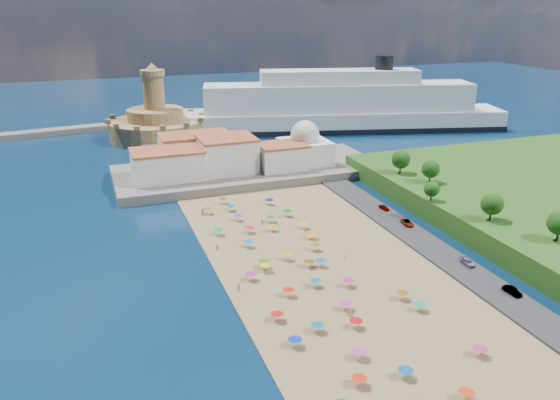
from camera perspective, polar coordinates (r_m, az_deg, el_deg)
name	(u,v)px	position (r m, az deg, el deg)	size (l,w,h in m)	color
ground	(302,272)	(122.00, 2.28, -7.56)	(700.00, 700.00, 0.00)	#071938
terrace	(249,171)	(188.54, -3.29, 3.06)	(90.00, 36.00, 3.00)	#59544C
jetty	(168,152)	(217.07, -11.60, 4.89)	(18.00, 70.00, 2.40)	#59544C
waterfront_buildings	(210,156)	(184.21, -7.29, 4.59)	(57.00, 29.00, 11.00)	silver
domed_building	(305,146)	(191.19, 2.61, 5.65)	(16.00, 16.00, 15.00)	silver
fortress	(156,123)	(244.76, -12.81, 7.82)	(40.00, 40.00, 32.40)	#A68553
cruise_ship	(338,109)	(255.72, 6.13, 9.46)	(154.45, 60.78, 33.59)	black
beach_parasols	(318,288)	(111.42, 3.95, -9.21)	(32.50, 117.16, 2.20)	gray
beachgoers	(273,262)	(123.86, -0.70, -6.50)	(30.04, 97.19, 1.87)	tan
parked_cars	(454,253)	(133.98, 17.68, -5.28)	(2.86, 74.14, 1.39)	gray
hillside_trees	(512,214)	(137.12, 23.04, -1.37)	(16.68, 103.11, 7.68)	#382314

